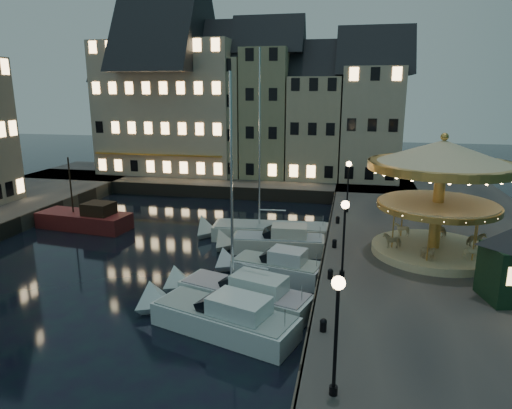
% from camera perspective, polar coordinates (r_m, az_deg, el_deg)
% --- Properties ---
extents(ground, '(160.00, 160.00, 0.00)m').
position_cam_1_polar(ground, '(25.90, -5.95, -11.07)').
color(ground, black).
rests_on(ground, ground).
extents(quay_east, '(16.00, 56.00, 1.30)m').
position_cam_1_polar(quay_east, '(30.80, 23.72, -6.74)').
color(quay_east, '#474442').
rests_on(quay_east, ground).
extents(quay_north, '(44.00, 12.00, 1.30)m').
position_cam_1_polar(quay_north, '(53.56, -4.99, 2.99)').
color(quay_north, '#474442').
rests_on(quay_north, ground).
extents(quaywall_e, '(0.15, 44.00, 1.30)m').
position_cam_1_polar(quaywall_e, '(30.11, 8.60, -6.11)').
color(quaywall_e, '#47423A').
rests_on(quaywall_e, ground).
extents(quaywall_n, '(48.00, 0.15, 1.30)m').
position_cam_1_polar(quaywall_n, '(47.37, -4.78, 1.51)').
color(quaywall_n, '#47423A').
rests_on(quaywall_n, ground).
extents(streetlamp_a, '(0.44, 0.44, 4.17)m').
position_cam_1_polar(streetlamp_a, '(14.98, 10.06, -13.95)').
color(streetlamp_a, black).
rests_on(streetlamp_a, quay_east).
extents(streetlamp_b, '(0.44, 0.44, 4.17)m').
position_cam_1_polar(streetlamp_b, '(24.27, 10.97, -2.85)').
color(streetlamp_b, black).
rests_on(streetlamp_b, quay_east).
extents(streetlamp_c, '(0.44, 0.44, 4.17)m').
position_cam_1_polar(streetlamp_c, '(37.40, 11.45, 3.12)').
color(streetlamp_c, black).
rests_on(streetlamp_c, quay_east).
extents(bollard_a, '(0.30, 0.30, 0.57)m').
position_cam_1_polar(bollard_a, '(19.66, 8.41, -14.61)').
color(bollard_a, black).
rests_on(bollard_a, quay_east).
extents(bollard_b, '(0.30, 0.30, 0.57)m').
position_cam_1_polar(bollard_b, '(24.63, 9.27, -8.49)').
color(bollard_b, black).
rests_on(bollard_b, quay_east).
extents(bollard_c, '(0.30, 0.30, 0.57)m').
position_cam_1_polar(bollard_c, '(29.30, 9.78, -4.77)').
color(bollard_c, black).
rests_on(bollard_c, quay_east).
extents(bollard_d, '(0.30, 0.30, 0.57)m').
position_cam_1_polar(bollard_d, '(34.55, 10.17, -1.85)').
color(bollard_d, black).
rests_on(bollard_d, quay_east).
extents(townhouse_na, '(5.50, 8.00, 12.80)m').
position_cam_1_polar(townhouse_na, '(58.85, -15.53, 10.54)').
color(townhouse_na, gray).
rests_on(townhouse_na, quay_north).
extents(townhouse_nb, '(6.16, 8.00, 13.80)m').
position_cam_1_polar(townhouse_nb, '(56.54, -10.56, 11.20)').
color(townhouse_nb, gray).
rests_on(townhouse_nb, quay_north).
extents(townhouse_nc, '(6.82, 8.00, 14.80)m').
position_cam_1_polar(townhouse_nc, '(54.50, -4.56, 11.81)').
color(townhouse_nc, tan).
rests_on(townhouse_nc, quay_north).
extents(townhouse_nd, '(5.50, 8.00, 15.80)m').
position_cam_1_polar(townhouse_nd, '(53.15, 1.53, 12.33)').
color(townhouse_nd, gray).
rests_on(townhouse_nd, quay_north).
extents(townhouse_ne, '(6.16, 8.00, 12.80)m').
position_cam_1_polar(townhouse_ne, '(52.50, 7.47, 10.55)').
color(townhouse_ne, tan).
rests_on(townhouse_ne, quay_north).
extents(townhouse_nf, '(6.82, 8.00, 13.80)m').
position_cam_1_polar(townhouse_nf, '(52.34, 14.22, 10.78)').
color(townhouse_nf, '#B7A790').
rests_on(townhouse_nf, quay_north).
extents(hotel_corner, '(17.60, 9.00, 16.80)m').
position_cam_1_polar(hotel_corner, '(56.46, -10.58, 12.72)').
color(hotel_corner, '#C7B09A').
rests_on(hotel_corner, quay_north).
extents(motorboat_b, '(8.00, 4.50, 2.15)m').
position_cam_1_polar(motorboat_b, '(22.10, -4.92, -13.88)').
color(motorboat_b, silver).
rests_on(motorboat_b, ground).
extents(motorboat_c, '(8.09, 4.23, 10.81)m').
position_cam_1_polar(motorboat_c, '(24.18, -2.28, -11.15)').
color(motorboat_c, silver).
rests_on(motorboat_c, ground).
extents(motorboat_d, '(6.45, 3.23, 2.15)m').
position_cam_1_polar(motorboat_d, '(27.61, 1.87, -7.91)').
color(motorboat_d, silver).
rests_on(motorboat_d, ground).
extents(motorboat_e, '(7.44, 2.65, 2.15)m').
position_cam_1_polar(motorboat_e, '(31.86, 2.05, -4.83)').
color(motorboat_e, beige).
rests_on(motorboat_e, ground).
extents(motorboat_f, '(9.76, 3.32, 12.92)m').
position_cam_1_polar(motorboat_f, '(34.58, 0.88, -3.46)').
color(motorboat_f, silver).
rests_on(motorboat_f, ground).
extents(red_fishing_boat, '(7.86, 3.44, 5.99)m').
position_cam_1_polar(red_fishing_boat, '(39.55, -20.48, -1.85)').
color(red_fishing_boat, '#5C1A1B').
rests_on(red_fishing_boat, ground).
extents(carousel, '(8.38, 8.38, 7.33)m').
position_cam_1_polar(carousel, '(28.67, 22.11, 3.32)').
color(carousel, beige).
rests_on(carousel, quay_east).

